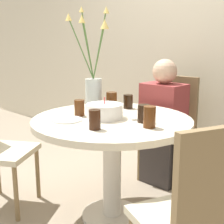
{
  "coord_description": "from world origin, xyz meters",
  "views": [
    {
      "loc": [
        1.35,
        -1.43,
        1.2
      ],
      "look_at": [
        0.0,
        0.0,
        0.75
      ],
      "focal_mm": 50.0,
      "sensor_mm": 36.0,
      "label": 1
    }
  ],
  "objects": [
    {
      "name": "drink_glass_4",
      "position": [
        -0.2,
        -0.1,
        0.77
      ],
      "size": [
        0.07,
        0.07,
        0.11
      ],
      "color": "#51280F",
      "rests_on": "dining_table"
    },
    {
      "name": "birthday_cake",
      "position": [
        -0.03,
        -0.04,
        0.76
      ],
      "size": [
        0.23,
        0.23,
        0.14
      ],
      "color": "white",
      "rests_on": "dining_table"
    },
    {
      "name": "person_boy",
      "position": [
        -0.08,
        0.71,
        0.5
      ],
      "size": [
        0.34,
        0.24,
        1.06
      ],
      "color": "#383333",
      "rests_on": "ground_plane"
    },
    {
      "name": "drink_glass_3",
      "position": [
        0.11,
        -0.26,
        0.77
      ],
      "size": [
        0.07,
        0.07,
        0.11
      ],
      "color": "#33190C",
      "rests_on": "dining_table"
    },
    {
      "name": "drink_glass_5",
      "position": [
        -0.12,
        0.3,
        0.77
      ],
      "size": [
        0.07,
        0.07,
        0.1
      ],
      "color": "black",
      "rests_on": "dining_table"
    },
    {
      "name": "side_plate",
      "position": [
        -0.16,
        -0.24,
        0.72
      ],
      "size": [
        0.19,
        0.19,
        0.01
      ],
      "color": "white",
      "rests_on": "dining_table"
    },
    {
      "name": "drink_glass_1",
      "position": [
        0.21,
        0.06,
        0.77
      ],
      "size": [
        0.08,
        0.08,
        0.11
      ],
      "color": "black",
      "rests_on": "dining_table"
    },
    {
      "name": "wall_back",
      "position": [
        0.0,
        1.26,
        1.3
      ],
      "size": [
        8.0,
        0.05,
        2.6
      ],
      "color": "beige",
      "rests_on": "ground_plane"
    },
    {
      "name": "chair_far_back",
      "position": [
        0.8,
        -0.34,
        0.51
      ],
      "size": [
        0.52,
        0.52,
        0.9
      ],
      "rotation": [
        0.0,
        0.0,
        4.31
      ],
      "color": "beige",
      "rests_on": "ground_plane"
    },
    {
      "name": "drink_glass_0",
      "position": [
        0.31,
        -0.02,
        0.78
      ],
      "size": [
        0.07,
        0.07,
        0.12
      ],
      "color": "#51280F",
      "rests_on": "dining_table"
    },
    {
      "name": "ground_plane",
      "position": [
        0.0,
        0.0,
        0.0
      ],
      "size": [
        16.0,
        16.0,
        0.0
      ],
      "primitive_type": "plane",
      "color": "gray"
    },
    {
      "name": "drink_glass_2",
      "position": [
        -0.14,
        0.15,
        0.78
      ],
      "size": [
        0.08,
        0.08,
        0.14
      ],
      "color": "#51280F",
      "rests_on": "dining_table"
    },
    {
      "name": "chair_left_flank",
      "position": [
        -0.1,
        0.87,
        0.51
      ],
      "size": [
        0.44,
        0.44,
        0.9
      ],
      "rotation": [
        0.0,
        0.0,
        0.11
      ],
      "color": "beige",
      "rests_on": "ground_plane"
    },
    {
      "name": "dining_table",
      "position": [
        0.0,
        0.0,
        0.58
      ],
      "size": [
        1.04,
        1.04,
        0.71
      ],
      "color": "beige",
      "rests_on": "ground_plane"
    },
    {
      "name": "flower_vase",
      "position": [
        -0.27,
        0.09,
        0.91
      ],
      "size": [
        0.34,
        0.19,
        0.72
      ],
      "color": "silver",
      "rests_on": "dining_table"
    }
  ]
}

